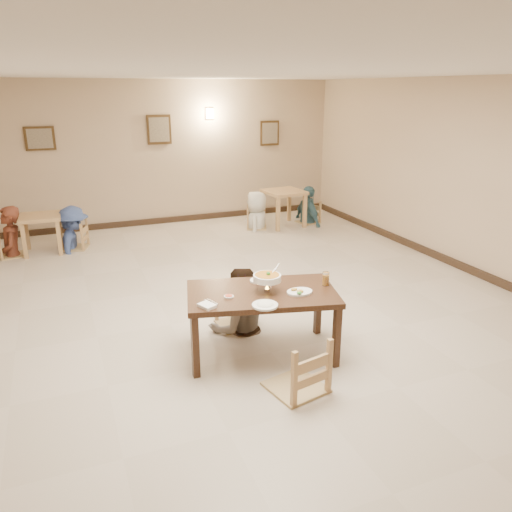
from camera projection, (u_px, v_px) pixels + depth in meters
name	position (u px, v px, depth m)	size (l,w,h in m)	color
floor	(237.00, 313.00, 6.57)	(10.00, 10.00, 0.00)	beige
ceiling	(234.00, 71.00, 5.61)	(10.00, 10.00, 0.00)	silver
wall_back	(155.00, 154.00, 10.48)	(10.00, 10.00, 0.00)	tan
wall_right	(486.00, 180.00, 7.51)	(10.00, 10.00, 0.00)	tan
baseboard_back	(160.00, 221.00, 10.92)	(8.00, 0.06, 0.12)	#2F2116
baseboard_right	(471.00, 270.00, 7.96)	(0.06, 10.00, 0.12)	#2F2116
picture_a	(40.00, 139.00, 9.54)	(0.55, 0.04, 0.45)	#3A2714
picture_b	(159.00, 130.00, 10.32)	(0.50, 0.04, 0.60)	#3A2714
picture_c	(270.00, 133.00, 11.26)	(0.45, 0.04, 0.55)	#3A2714
wall_sconce	(210.00, 114.00, 10.62)	(0.16, 0.05, 0.22)	#FFD88C
main_table	(262.00, 298.00, 5.38)	(1.76, 1.25, 0.75)	#3A2113
chair_far	(235.00, 292.00, 6.11)	(0.42, 0.42, 0.89)	tan
chair_near	(297.00, 339.00, 4.75)	(0.51, 0.51, 1.09)	tan
main_diner	(239.00, 268.00, 5.92)	(0.77, 0.60, 1.57)	gray
curry_warmer	(267.00, 278.00, 5.30)	(0.33, 0.30, 0.27)	silver
rice_plate_far	(262.00, 280.00, 5.64)	(0.28, 0.28, 0.06)	white
rice_plate_near	(265.00, 305.00, 4.98)	(0.26, 0.26, 0.06)	white
fried_plate	(300.00, 291.00, 5.30)	(0.28, 0.28, 0.06)	white
chili_dish	(229.00, 296.00, 5.19)	(0.10, 0.10, 0.02)	white
napkin_cutlery	(207.00, 305.00, 4.97)	(0.21, 0.27, 0.03)	white
drink_glass	(326.00, 279.00, 5.50)	(0.08, 0.08, 0.15)	white
bg_table_left	(41.00, 223.00, 8.84)	(0.72, 0.72, 0.69)	tan
bg_table_right	(284.00, 197.00, 10.55)	(0.83, 0.83, 0.77)	tan
bg_chair_ll	(9.00, 232.00, 8.67)	(0.41, 0.41, 0.88)	tan
bg_chair_lr	(72.00, 223.00, 9.09)	(0.44, 0.44, 0.95)	tan
bg_chair_rl	(257.00, 208.00, 10.44)	(0.41, 0.41, 0.87)	tan
bg_chair_rr	(308.00, 203.00, 10.86)	(0.42, 0.42, 0.90)	tan
bg_diner_a	(5.00, 207.00, 8.53)	(0.65, 0.43, 1.78)	#5E2B1E
bg_diner_b	(70.00, 206.00, 8.99)	(1.02, 0.59, 1.58)	#455E9F
bg_diner_c	(257.00, 191.00, 10.32)	(0.77, 0.50, 1.57)	silver
bg_diner_d	(309.00, 186.00, 10.74)	(0.95, 0.40, 1.62)	#426F82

